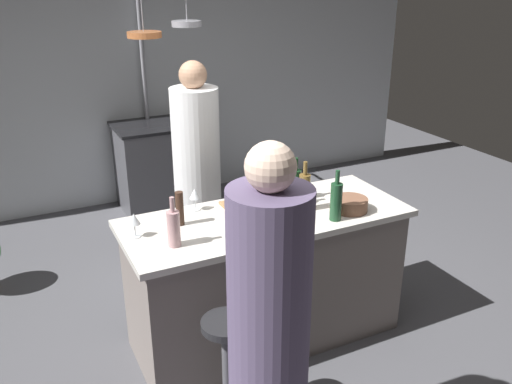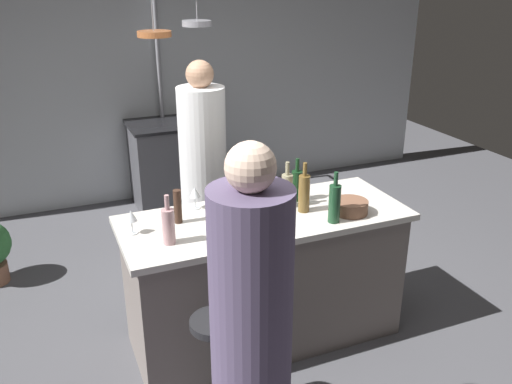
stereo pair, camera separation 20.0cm
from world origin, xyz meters
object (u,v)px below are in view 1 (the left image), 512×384
(stove_range, at_px, (157,166))
(pepper_mill, at_px, (180,208))
(wine_bottle_green, at_px, (336,201))
(wine_bottle_white, at_px, (287,189))
(wine_bottle_amber, at_px, (304,191))
(wine_glass_by_chef, at_px, (195,195))
(wine_bottle_rose, at_px, (174,228))
(guest_left, at_px, (269,341))
(bar_stool_left, at_px, (227,370))
(chef, at_px, (197,180))
(wine_glass_near_left_guest, at_px, (134,220))
(cutting_board, at_px, (248,204))
(wine_bottle_red, at_px, (296,184))
(mixing_bowl_blue, at_px, (258,221))
(mixing_bowl_wooden, at_px, (350,204))

(stove_range, height_order, pepper_mill, pepper_mill)
(stove_range, relative_size, wine_bottle_green, 2.79)
(wine_bottle_white, bearing_deg, stove_range, 94.41)
(wine_bottle_amber, xyz_separation_m, wine_glass_by_chef, (-0.62, 0.30, -0.02))
(wine_bottle_white, relative_size, wine_bottle_rose, 1.04)
(pepper_mill, height_order, wine_bottle_white, wine_bottle_white)
(wine_bottle_white, distance_m, wine_bottle_amber, 0.13)
(wine_bottle_green, bearing_deg, wine_glass_by_chef, 144.38)
(pepper_mill, relative_size, wine_glass_by_chef, 1.44)
(guest_left, relative_size, wine_bottle_amber, 5.31)
(bar_stool_left, relative_size, guest_left, 0.40)
(stove_range, bearing_deg, bar_stool_left, -100.06)
(chef, height_order, wine_glass_by_chef, chef)
(chef, distance_m, wine_bottle_green, 1.35)
(wine_glass_near_left_guest, xyz_separation_m, wine_glass_by_chef, (0.44, 0.20, 0.00))
(guest_left, height_order, cutting_board, guest_left)
(stove_range, bearing_deg, wine_glass_by_chef, -99.63)
(wine_bottle_amber, bearing_deg, wine_bottle_rose, -173.45)
(wine_glass_by_chef, bearing_deg, wine_bottle_rose, -123.89)
(pepper_mill, bearing_deg, wine_bottle_rose, -115.83)
(bar_stool_left, xyz_separation_m, wine_glass_near_left_guest, (-0.26, 0.68, 0.63))
(wine_bottle_red, distance_m, wine_glass_by_chef, 0.67)
(bar_stool_left, distance_m, pepper_mill, 0.96)
(wine_bottle_red, bearing_deg, guest_left, -124.72)
(bar_stool_left, relative_size, wine_glass_near_left_guest, 4.66)
(stove_range, xyz_separation_m, chef, (-0.08, -1.44, 0.35))
(wine_bottle_white, xyz_separation_m, wine_glass_by_chef, (-0.55, 0.19, -0.01))
(wine_bottle_red, bearing_deg, wine_glass_near_left_guest, -175.81)
(stove_range, distance_m, mixing_bowl_blue, 2.60)
(guest_left, distance_m, wine_bottle_rose, 0.89)
(cutting_board, bearing_deg, wine_bottle_white, -25.38)
(mixing_bowl_wooden, bearing_deg, wine_bottle_rose, 178.29)
(wine_glass_near_left_guest, distance_m, mixing_bowl_wooden, 1.34)
(bar_stool_left, xyz_separation_m, wine_bottle_rose, (-0.10, 0.48, 0.63))
(bar_stool_left, distance_m, cutting_board, 1.09)
(guest_left, bearing_deg, mixing_bowl_blue, 66.34)
(chef, distance_m, pepper_mill, 1.03)
(wine_glass_near_left_guest, bearing_deg, chef, 52.64)
(wine_glass_near_left_guest, bearing_deg, guest_left, -73.47)
(wine_glass_near_left_guest, bearing_deg, wine_bottle_green, -14.96)
(guest_left, bearing_deg, bar_stool_left, 97.52)
(bar_stool_left, height_order, guest_left, guest_left)
(bar_stool_left, height_order, wine_glass_near_left_guest, wine_glass_near_left_guest)
(wine_bottle_white, height_order, wine_bottle_red, wine_bottle_white)
(wine_bottle_rose, bearing_deg, mixing_bowl_blue, 3.08)
(wine_glass_by_chef, bearing_deg, mixing_bowl_blue, -55.37)
(mixing_bowl_blue, bearing_deg, mixing_bowl_wooden, -5.80)
(chef, bearing_deg, wine_bottle_green, -71.27)
(bar_stool_left, distance_m, wine_glass_by_chef, 1.10)
(wine_bottle_rose, xyz_separation_m, mixing_bowl_blue, (0.53, 0.03, -0.08))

